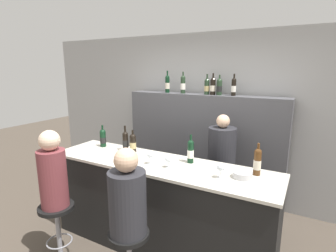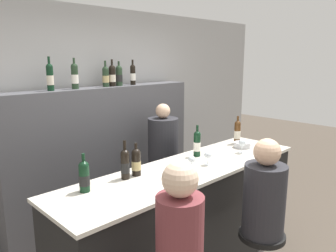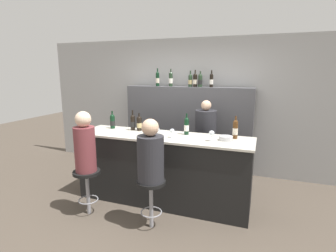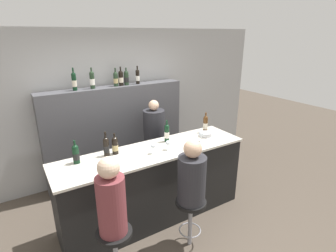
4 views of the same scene
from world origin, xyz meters
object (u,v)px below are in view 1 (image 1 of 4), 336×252
at_px(wine_bottle_backbar_2, 207,86).
at_px(metal_bowl, 242,175).
at_px(wine_bottle_counter_0, 103,138).
at_px(wine_bottle_backbar_4, 219,87).
at_px(bartender, 221,175).
at_px(wine_bottle_backbar_0, 167,84).
at_px(wine_bottle_backbar_1, 183,84).
at_px(wine_glass_1, 168,159).
at_px(wine_bottle_counter_3, 191,151).
at_px(wine_glass_0, 150,156).
at_px(bar_stool_left, 57,217).
at_px(wine_bottle_counter_4, 257,161).
at_px(guest_seated_left, 53,173).
at_px(guest_seated_right, 127,198).
at_px(wine_glass_2, 221,168).
at_px(bar_stool_right, 129,246).
at_px(wine_bottle_counter_2, 133,143).
at_px(wine_bottle_backbar_5, 234,87).
at_px(wine_bottle_backbar_3, 213,86).
at_px(wine_bottle_counter_1, 125,141).

height_order(wine_bottle_backbar_2, metal_bowl, wine_bottle_backbar_2).
bearing_deg(wine_bottle_counter_0, wine_bottle_backbar_4, 44.56).
height_order(wine_bottle_counter_0, bartender, bartender).
bearing_deg(bartender, wine_bottle_backbar_0, 154.74).
xyz_separation_m(wine_bottle_backbar_1, wine_glass_1, (0.52, -1.42, -0.69)).
xyz_separation_m(wine_glass_1, metal_bowl, (0.74, 0.11, -0.06)).
relative_size(wine_bottle_counter_3, wine_glass_0, 2.35).
height_order(wine_glass_0, bar_stool_left, wine_glass_0).
xyz_separation_m(wine_bottle_counter_3, wine_bottle_backbar_1, (-0.66, 1.17, 0.65)).
height_order(wine_bottle_counter_4, guest_seated_left, guest_seated_left).
distance_m(guest_seated_left, guest_seated_right, 0.96).
relative_size(wine_glass_2, bartender, 0.10).
bearing_deg(wine_bottle_counter_0, wine_bottle_counter_4, 0.00).
bearing_deg(bar_stool_right, wine_bottle_counter_2, 123.44).
bearing_deg(metal_bowl, wine_glass_1, -171.38).
xyz_separation_m(wine_bottle_backbar_1, wine_bottle_backbar_5, (0.79, 0.00, -0.01)).
distance_m(wine_bottle_backbar_1, wine_bottle_backbar_4, 0.58).
bearing_deg(guest_seated_right, wine_bottle_backbar_0, 109.79).
distance_m(guest_seated_left, bar_stool_right, 1.09).
bearing_deg(wine_bottle_backbar_3, wine_bottle_backbar_5, 0.00).
xyz_separation_m(wine_bottle_counter_0, wine_bottle_counter_3, (1.26, -0.00, 0.01)).
distance_m(wine_bottle_backbar_1, wine_bottle_backbar_5, 0.79).
bearing_deg(wine_bottle_backbar_5, wine_glass_2, -78.21).
height_order(wine_bottle_backbar_4, bartender, wine_bottle_backbar_4).
height_order(wine_bottle_counter_0, wine_glass_1, wine_bottle_counter_0).
height_order(wine_bottle_backbar_3, wine_bottle_backbar_5, wine_bottle_backbar_3).
bearing_deg(wine_bottle_backbar_2, wine_bottle_counter_4, -50.10).
bearing_deg(guest_seated_left, wine_bottle_counter_2, 66.14).
relative_size(bar_stool_right, guest_seated_right, 0.81).
bearing_deg(wine_bottle_backbar_0, wine_bottle_backbar_5, 0.00).
bearing_deg(wine_bottle_backbar_4, wine_bottle_counter_3, -86.02).
xyz_separation_m(wine_bottle_counter_2, wine_bottle_counter_3, (0.78, 0.00, 0.01)).
distance_m(wine_glass_0, metal_bowl, 0.97).
xyz_separation_m(wine_bottle_backbar_1, wine_bottle_backbar_4, (0.58, 0.00, -0.02)).
relative_size(wine_bottle_counter_1, bartender, 0.22).
xyz_separation_m(wine_bottle_counter_0, wine_bottle_backbar_3, (1.09, 1.17, 0.64)).
relative_size(wine_bottle_counter_3, guest_seated_left, 0.39).
distance_m(wine_bottle_counter_1, wine_glass_0, 0.59).
distance_m(wine_bottle_counter_0, guest_seated_right, 1.39).
bearing_deg(bar_stool_right, guest_seated_right, -53.13).
distance_m(wine_bottle_backbar_3, wine_glass_2, 1.67).
bearing_deg(guest_seated_right, wine_bottle_counter_4, 43.85).
distance_m(wine_bottle_counter_2, wine_glass_0, 0.48).
relative_size(wine_bottle_counter_4, bartender, 0.21).
bearing_deg(wine_bottle_counter_1, metal_bowl, -5.33).
bearing_deg(wine_bottle_backbar_1, wine_bottle_backbar_5, 0.00).
relative_size(wine_bottle_backbar_0, guest_seated_right, 0.44).
distance_m(wine_bottle_backbar_3, wine_glass_1, 1.57).
height_order(wine_bottle_counter_0, wine_glass_2, wine_bottle_counter_0).
relative_size(wine_bottle_counter_1, guest_seated_right, 0.41).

